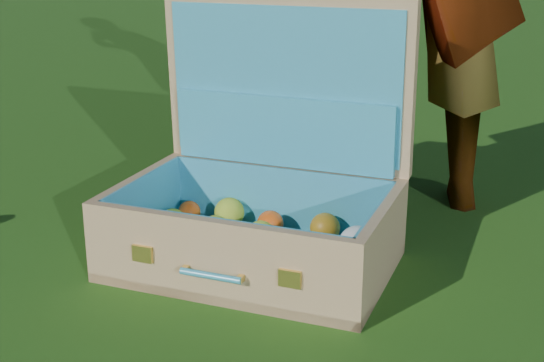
# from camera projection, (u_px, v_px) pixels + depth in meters

# --- Properties ---
(ground) EXTENTS (60.00, 60.00, 0.00)m
(ground) POSITION_uv_depth(u_px,v_px,m) (181.00, 270.00, 1.91)
(ground) COLOR #215114
(ground) RESTS_ON ground
(suitcase) EXTENTS (0.76, 0.61, 0.66)m
(suitcase) POSITION_uv_depth(u_px,v_px,m) (265.00, 188.00, 1.94)
(suitcase) COLOR tan
(suitcase) RESTS_ON ground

